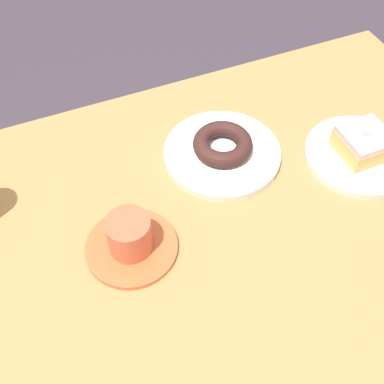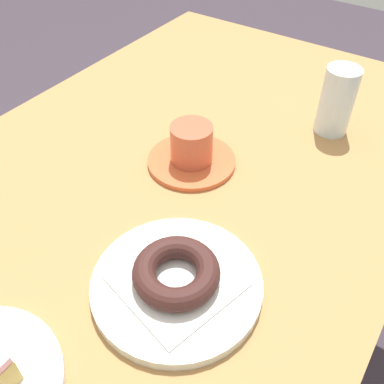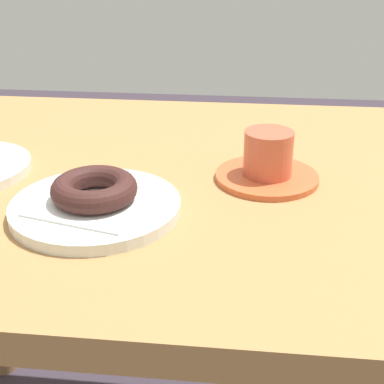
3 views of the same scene
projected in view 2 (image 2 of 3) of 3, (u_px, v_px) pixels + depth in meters
name	position (u px, v px, depth m)	size (l,w,h in m)	color
ground_plane	(171.00, 378.00, 1.20)	(6.00, 6.00, 0.00)	#382F39
table	(159.00, 228.00, 0.78)	(1.30, 0.76, 0.71)	#A47543
plate_chocolate_ring	(177.00, 284.00, 0.56)	(0.22, 0.22, 0.02)	silver
napkin_chocolate_ring	(177.00, 280.00, 0.56)	(0.14, 0.14, 0.00)	white
donut_chocolate_ring	(176.00, 272.00, 0.54)	(0.11, 0.11, 0.03)	#391D19
water_glass	(337.00, 101.00, 0.78)	(0.06, 0.06, 0.13)	silver
coffee_cup	(192.00, 150.00, 0.73)	(0.15, 0.15, 0.07)	#CD5A30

